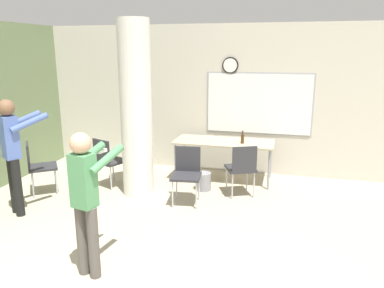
% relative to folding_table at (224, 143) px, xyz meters
% --- Properties ---
extents(wall_back, '(8.00, 0.15, 2.80)m').
position_rel_folding_table_xyz_m(wall_back, '(-0.22, 0.61, 0.71)').
color(wall_back, beige).
rests_on(wall_back, ground_plane).
extents(support_pillar, '(0.50, 0.50, 2.80)m').
position_rel_folding_table_xyz_m(support_pillar, '(-1.26, -1.00, 0.71)').
color(support_pillar, silver).
rests_on(support_pillar, ground_plane).
extents(folding_table, '(1.78, 0.74, 0.73)m').
position_rel_folding_table_xyz_m(folding_table, '(0.00, 0.00, 0.00)').
color(folding_table, tan).
rests_on(folding_table, ground_plane).
extents(bottle_on_table, '(0.06, 0.06, 0.23)m').
position_rel_folding_table_xyz_m(bottle_on_table, '(0.34, -0.08, 0.13)').
color(bottle_on_table, '#4C3319').
rests_on(bottle_on_table, folding_table).
extents(waste_bin, '(0.26, 0.26, 0.31)m').
position_rel_folding_table_xyz_m(waste_bin, '(-0.24, -0.60, -0.53)').
color(waste_bin, gray).
rests_on(waste_bin, ground_plane).
extents(chair_table_front, '(0.49, 0.49, 0.87)m').
position_rel_folding_table_xyz_m(chair_table_front, '(-0.38, -1.18, -0.18)').
color(chair_table_front, '#2D2D33').
rests_on(chair_table_front, ground_plane).
extents(chair_table_right, '(0.58, 0.58, 0.87)m').
position_rel_folding_table_xyz_m(chair_table_right, '(0.42, -0.71, -0.18)').
color(chair_table_right, '#2D2D33').
rests_on(chair_table_right, ground_plane).
extents(chair_near_pillar, '(0.58, 0.58, 0.87)m').
position_rel_folding_table_xyz_m(chair_near_pillar, '(-1.87, -0.86, -0.18)').
color(chair_near_pillar, '#2D2D33').
rests_on(chair_near_pillar, ground_plane).
extents(chair_by_left_wall, '(0.62, 0.62, 0.87)m').
position_rel_folding_table_xyz_m(chair_by_left_wall, '(-2.84, -1.43, -0.18)').
color(chair_by_left_wall, '#2D2D33').
rests_on(chair_by_left_wall, ground_plane).
extents(person_playing_front, '(0.44, 0.64, 1.56)m').
position_rel_folding_table_xyz_m(person_playing_front, '(-0.86, -3.31, 0.23)').
color(person_playing_front, '#514C47').
rests_on(person_playing_front, ground_plane).
extents(person_watching_back, '(0.59, 0.67, 1.68)m').
position_rel_folding_table_xyz_m(person_watching_back, '(-2.64, -2.18, 0.30)').
color(person_watching_back, black).
rests_on(person_watching_back, ground_plane).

